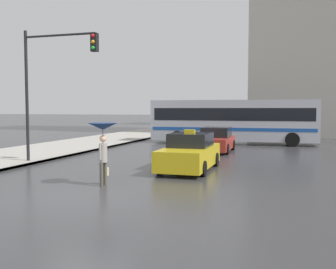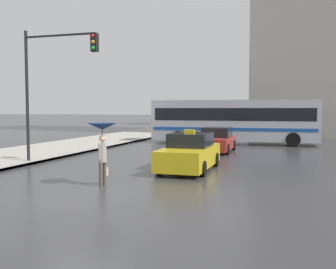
{
  "view_description": "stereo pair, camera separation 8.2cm",
  "coord_description": "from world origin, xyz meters",
  "px_view_note": "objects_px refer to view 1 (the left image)",
  "views": [
    {
      "loc": [
        5.58,
        -9.89,
        2.55
      ],
      "look_at": [
        0.53,
        6.92,
        1.4
      ],
      "focal_mm": 42.0,
      "sensor_mm": 36.0,
      "label": 1
    },
    {
      "loc": [
        5.66,
        -9.86,
        2.55
      ],
      "look_at": [
        0.53,
        6.92,
        1.4
      ],
      "focal_mm": 42.0,
      "sensor_mm": 36.0,
      "label": 2
    }
  ],
  "objects_px": {
    "city_bus": "(233,120)",
    "traffic_light": "(53,71)",
    "taxi": "(190,153)",
    "sedan_red": "(216,141)",
    "pedestrian_with_umbrella": "(103,135)"
  },
  "relations": [
    {
      "from": "city_bus",
      "to": "traffic_light",
      "type": "height_order",
      "value": "traffic_light"
    },
    {
      "from": "taxi",
      "to": "sedan_red",
      "type": "bearing_deg",
      "value": -88.7
    },
    {
      "from": "sedan_red",
      "to": "traffic_light",
      "type": "relative_size",
      "value": 0.69
    },
    {
      "from": "taxi",
      "to": "pedestrian_with_umbrella",
      "type": "bearing_deg",
      "value": 64.49
    },
    {
      "from": "city_bus",
      "to": "taxi",
      "type": "bearing_deg",
      "value": -1.71
    },
    {
      "from": "sedan_red",
      "to": "traffic_light",
      "type": "xyz_separation_m",
      "value": [
        -6.17,
        -7.56,
        3.6
      ]
    },
    {
      "from": "pedestrian_with_umbrella",
      "to": "traffic_light",
      "type": "distance_m",
      "value": 6.4
    },
    {
      "from": "taxi",
      "to": "city_bus",
      "type": "xyz_separation_m",
      "value": [
        0.11,
        12.89,
        1.06
      ]
    },
    {
      "from": "city_bus",
      "to": "traffic_light",
      "type": "xyz_separation_m",
      "value": [
        -6.45,
        -13.1,
        2.49
      ]
    },
    {
      "from": "sedan_red",
      "to": "pedestrian_with_umbrella",
      "type": "relative_size",
      "value": 2.02
    },
    {
      "from": "sedan_red",
      "to": "city_bus",
      "type": "xyz_separation_m",
      "value": [
        0.28,
        5.54,
        1.11
      ]
    },
    {
      "from": "sedan_red",
      "to": "city_bus",
      "type": "bearing_deg",
      "value": -92.87
    },
    {
      "from": "pedestrian_with_umbrella",
      "to": "traffic_light",
      "type": "height_order",
      "value": "traffic_light"
    },
    {
      "from": "taxi",
      "to": "traffic_light",
      "type": "xyz_separation_m",
      "value": [
        -6.34,
        -0.21,
        3.55
      ]
    },
    {
      "from": "sedan_red",
      "to": "traffic_light",
      "type": "bearing_deg",
      "value": 50.77
    }
  ]
}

